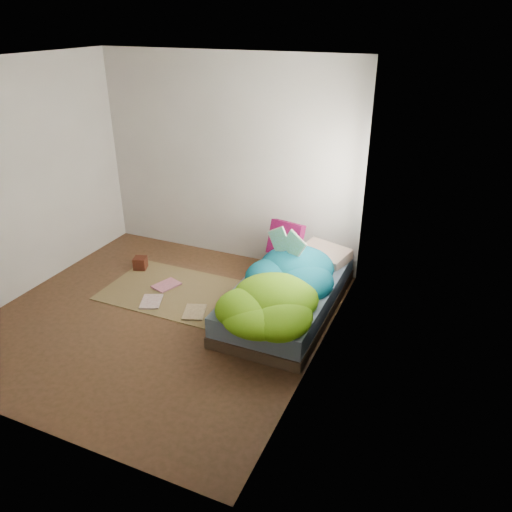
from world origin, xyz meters
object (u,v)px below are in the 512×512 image
(wooden_box, at_px, (140,263))
(open_book, at_px, (286,234))
(bed, at_px, (287,296))
(pillow_magenta, at_px, (286,239))
(floor_book_b, at_px, (161,282))
(floor_book_a, at_px, (142,302))

(wooden_box, bearing_deg, open_book, 2.02)
(bed, height_order, open_book, open_book)
(pillow_magenta, height_order, open_book, open_book)
(open_book, distance_m, wooden_box, 2.08)
(bed, distance_m, open_book, 0.68)
(floor_book_b, bearing_deg, wooden_box, 172.31)
(open_book, xyz_separation_m, wooden_box, (-1.95, -0.07, -0.72))
(wooden_box, height_order, floor_book_a, wooden_box)
(pillow_magenta, bearing_deg, floor_book_b, -141.26)
(pillow_magenta, height_order, floor_book_a, pillow_magenta)
(pillow_magenta, height_order, wooden_box, pillow_magenta)
(pillow_magenta, bearing_deg, open_book, -59.34)
(wooden_box, distance_m, floor_book_b, 0.51)
(open_book, relative_size, wooden_box, 2.72)
(pillow_magenta, distance_m, open_book, 0.53)
(open_book, xyz_separation_m, floor_book_b, (-1.50, -0.30, -0.78))
(pillow_magenta, bearing_deg, floor_book_a, -127.03)
(bed, bearing_deg, floor_book_b, -177.12)
(floor_book_a, bearing_deg, pillow_magenta, 19.88)
(pillow_magenta, relative_size, open_book, 0.98)
(floor_book_a, bearing_deg, floor_book_b, 73.09)
(bed, xyz_separation_m, floor_book_b, (-1.61, -0.08, -0.14))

